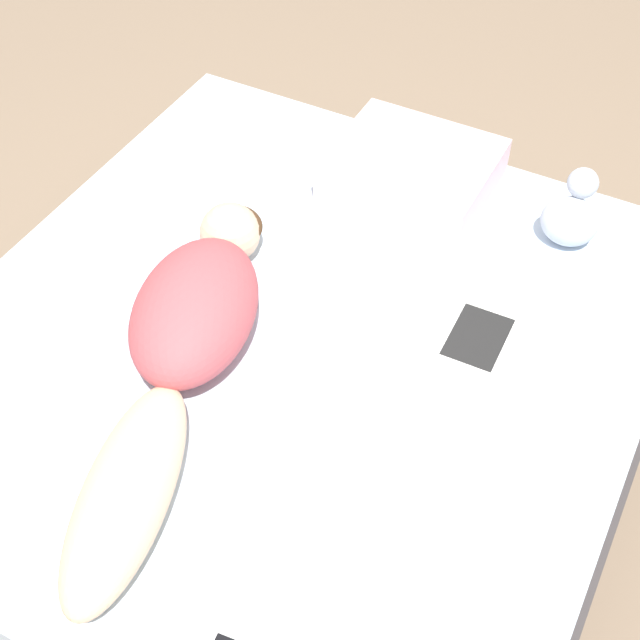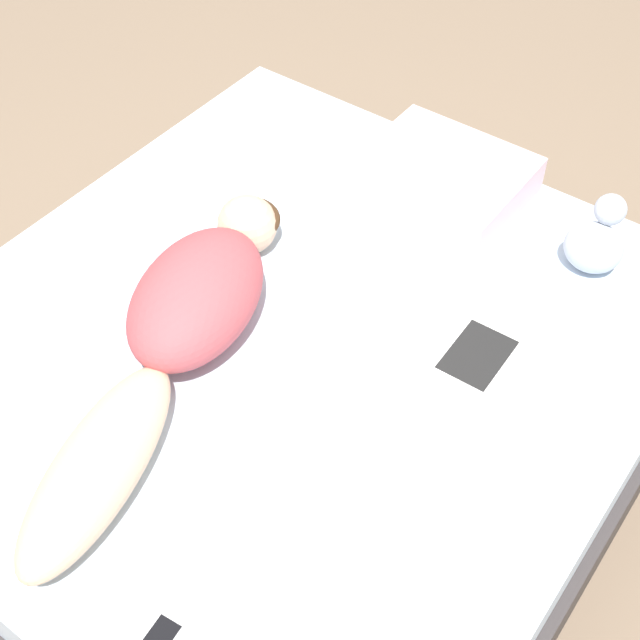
# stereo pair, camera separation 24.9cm
# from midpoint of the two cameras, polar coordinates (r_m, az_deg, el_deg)

# --- Properties ---
(ground_plane) EXTENTS (12.00, 12.00, 0.00)m
(ground_plane) POSITION_cam_midpoint_polar(r_m,az_deg,el_deg) (2.95, -4.01, -8.41)
(ground_plane) COLOR #7A6651
(bed) EXTENTS (1.97, 2.14, 0.55)m
(bed) POSITION_cam_midpoint_polar(r_m,az_deg,el_deg) (2.73, -4.30, -5.25)
(bed) COLOR #383333
(bed) RESTS_ON ground_plane
(person) EXTENTS (0.58, 1.34, 0.23)m
(person) POSITION_cam_midpoint_polar(r_m,az_deg,el_deg) (2.41, -11.70, -1.72)
(person) COLOR #DBB28E
(person) RESTS_ON bed
(open_magazine) EXTENTS (0.47, 0.32, 0.01)m
(open_magazine) POSITION_cam_midpoint_polar(r_m,az_deg,el_deg) (2.55, 4.99, -0.47)
(open_magazine) COLOR white
(open_magazine) RESTS_ON bed
(plush_toy) EXTENTS (0.18, 0.19, 0.23)m
(plush_toy) POSITION_cam_midpoint_polar(r_m,az_deg,el_deg) (2.82, 13.40, 6.44)
(plush_toy) COLOR #B2BCCC
(plush_toy) RESTS_ON bed
(pillow) EXTENTS (0.51, 0.43, 0.14)m
(pillow) POSITION_cam_midpoint_polar(r_m,az_deg,el_deg) (2.96, 3.54, 9.46)
(pillow) COLOR beige
(pillow) RESTS_ON bed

